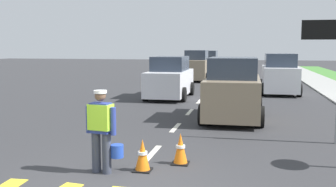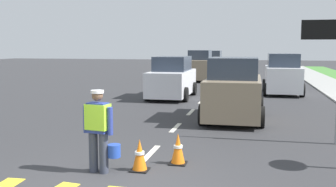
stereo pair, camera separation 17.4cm
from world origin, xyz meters
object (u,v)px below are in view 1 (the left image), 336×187
at_px(car_oncoming_lead, 170,79).
at_px(car_oncoming_second, 196,67).
at_px(traffic_cone_near, 143,155).
at_px(traffic_cone_far, 180,149).
at_px(lane_direction_sign, 331,51).
at_px(car_parked_far, 280,75).
at_px(road_worker, 102,127).
at_px(car_outgoing_ahead, 233,91).
at_px(car_oncoming_third, 209,62).

bearing_deg(car_oncoming_lead, car_oncoming_second, 89.87).
height_order(traffic_cone_near, car_oncoming_second, car_oncoming_second).
height_order(traffic_cone_near, traffic_cone_far, traffic_cone_far).
relative_size(lane_direction_sign, car_oncoming_lead, 0.76).
bearing_deg(car_parked_far, car_oncoming_lead, -152.77).
relative_size(road_worker, car_outgoing_ahead, 0.43).
relative_size(traffic_cone_near, car_oncoming_third, 0.15).
distance_m(lane_direction_sign, traffic_cone_far, 4.79).
distance_m(car_oncoming_lead, car_oncoming_third, 21.62).
relative_size(car_outgoing_ahead, car_oncoming_third, 0.88).
xyz_separation_m(traffic_cone_far, car_parked_far, (3.04, 13.55, 0.67)).
distance_m(traffic_cone_near, car_outgoing_ahead, 6.32).
bearing_deg(car_oncoming_second, car_outgoing_ahead, -77.83).
distance_m(lane_direction_sign, car_outgoing_ahead, 4.10).
bearing_deg(car_oncoming_second, car_oncoming_lead, -90.13).
relative_size(car_outgoing_ahead, car_oncoming_lead, 0.92).
xyz_separation_m(car_oncoming_lead, car_parked_far, (5.44, 2.80, 0.05)).
distance_m(lane_direction_sign, car_parked_far, 11.05).
distance_m(car_oncoming_second, car_outgoing_ahead, 15.46).
bearing_deg(car_oncoming_third, lane_direction_sign, -78.44).
relative_size(traffic_cone_far, car_outgoing_ahead, 0.17).
bearing_deg(car_outgoing_ahead, car_oncoming_second, 102.17).
xyz_separation_m(car_outgoing_ahead, car_parked_far, (2.16, 8.08, -0.00)).
distance_m(traffic_cone_far, car_oncoming_third, 32.48).
distance_m(car_oncoming_second, car_oncoming_third, 11.78).
bearing_deg(car_oncoming_second, traffic_cone_far, -83.42).
bearing_deg(road_worker, car_outgoing_ahead, 70.05).
distance_m(lane_direction_sign, car_oncoming_lead, 10.14).
bearing_deg(car_oncoming_third, traffic_cone_far, -85.35).
xyz_separation_m(traffic_cone_far, car_oncoming_lead, (-2.40, 10.75, 0.61)).
bearing_deg(road_worker, car_parked_far, 72.81).
bearing_deg(traffic_cone_far, traffic_cone_near, -137.37).
distance_m(road_worker, car_outgoing_ahead, 6.77).
distance_m(road_worker, car_oncoming_lead, 11.68).
relative_size(road_worker, car_parked_far, 0.44).
bearing_deg(traffic_cone_near, car_outgoing_ahead, 75.62).
xyz_separation_m(traffic_cone_near, car_oncoming_third, (-1.96, 32.98, 0.66)).
bearing_deg(traffic_cone_near, traffic_cone_far, 42.63).
bearing_deg(car_oncoming_third, car_outgoing_ahead, -82.54).
xyz_separation_m(road_worker, car_oncoming_lead, (-0.97, 11.64, 0.02)).
bearing_deg(car_parked_far, road_worker, -107.19).
xyz_separation_m(traffic_cone_near, car_parked_far, (3.72, 14.17, 0.68)).
height_order(car_oncoming_lead, car_oncoming_third, car_oncoming_third).
xyz_separation_m(car_oncoming_lead, car_oncoming_third, (-0.24, 21.62, 0.03)).
distance_m(lane_direction_sign, car_oncoming_third, 30.42).
relative_size(traffic_cone_far, car_oncoming_second, 0.17).
bearing_deg(car_outgoing_ahead, car_oncoming_lead, 121.87).
distance_m(car_outgoing_ahead, car_parked_far, 8.36).
xyz_separation_m(car_parked_far, car_oncoming_third, (-5.68, 18.82, -0.02)).
relative_size(car_oncoming_lead, car_parked_far, 1.11).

